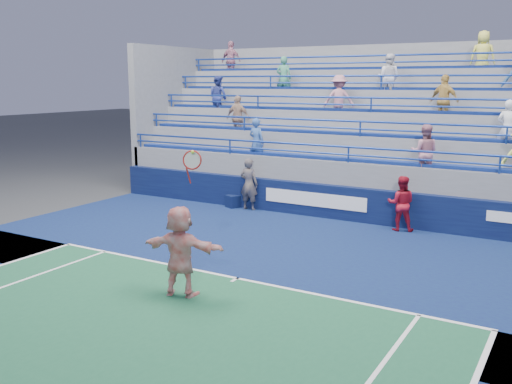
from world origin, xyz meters
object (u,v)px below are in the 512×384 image
Objects in this scene: tennis_player at (181,251)px; ball_girl at (401,204)px; line_judge at (249,184)px; judge_chair at (234,200)px.

tennis_player reaches higher than ball_girl.
ball_girl is at bearing 175.49° from line_judge.
tennis_player is (3.61, -7.70, 0.71)m from judge_chair.
tennis_player is at bearing -64.89° from judge_chair.
ball_girl is at bearing 72.08° from tennis_player.
line_judge reaches higher than judge_chair.
tennis_player reaches higher than line_judge.
judge_chair is 8.53m from tennis_player.
line_judge is at bearing -16.88° from ball_girl.
judge_chair is 0.25× the size of tennis_player.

